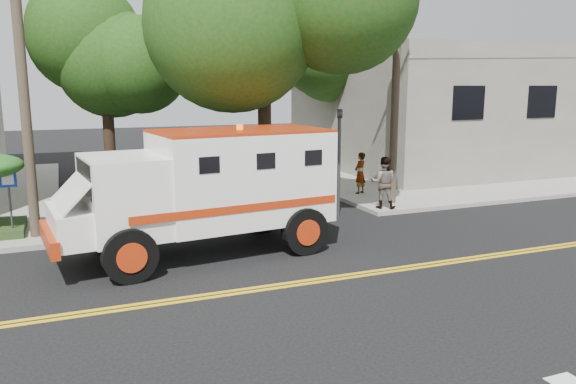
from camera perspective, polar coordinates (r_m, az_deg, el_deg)
name	(u,v)px	position (r m, az deg, el deg)	size (l,w,h in m)	color
ground	(300,283)	(12.73, 1.25, -9.25)	(100.00, 100.00, 0.00)	black
sidewalk_ne	(433,167)	(30.83, 14.54, 2.45)	(17.00, 17.00, 0.15)	gray
building_right	(453,108)	(31.86, 16.45, 8.18)	(14.00, 12.00, 6.00)	slate
utility_pole_left	(23,80)	(17.00, -25.36, 10.24)	(0.28, 0.28, 9.00)	#382D23
utility_pole_right	(396,81)	(20.42, 10.90, 10.99)	(0.28, 0.28, 9.00)	#382D23
tree_left	(113,49)	(22.90, -17.33, 13.74)	(4.48, 4.20, 7.70)	black
tree_right	(337,51)	(30.05, 5.04, 14.06)	(4.80, 4.50, 8.20)	black
traffic_signal	(339,151)	(18.77, 5.21, 4.22)	(0.15, 0.18, 3.60)	#3F3F42
accessibility_sign	(9,194)	(17.47, -26.46, -0.22)	(0.45, 0.10, 2.02)	#3F3F42
armored_truck	(208,185)	(14.63, -8.13, 0.74)	(7.34, 3.53, 3.23)	white
pedestrian_a	(360,173)	(22.25, 7.34, 1.93)	(0.60, 0.39, 1.63)	gray
pedestrian_b	(384,183)	(19.68, 9.69, 0.95)	(0.88, 0.68, 1.80)	gray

